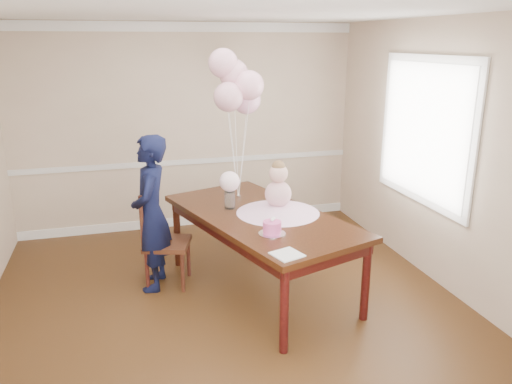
% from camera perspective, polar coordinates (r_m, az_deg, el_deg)
% --- Properties ---
extents(floor, '(4.50, 5.00, 0.00)m').
position_cam_1_polar(floor, '(4.83, -2.77, -13.78)').
color(floor, '#341E0D').
rests_on(floor, ground).
extents(ceiling, '(4.50, 5.00, 0.02)m').
position_cam_1_polar(ceiling, '(4.16, -3.33, 20.14)').
color(ceiling, white).
rests_on(ceiling, wall_back).
extents(wall_back, '(4.50, 0.02, 2.70)m').
position_cam_1_polar(wall_back, '(6.71, -7.75, 7.20)').
color(wall_back, tan).
rests_on(wall_back, floor).
extents(wall_front, '(4.50, 0.02, 2.70)m').
position_cam_1_polar(wall_front, '(2.11, 12.60, -15.34)').
color(wall_front, tan).
rests_on(wall_front, floor).
extents(wall_right, '(0.02, 5.00, 2.70)m').
position_cam_1_polar(wall_right, '(5.25, 21.72, 3.46)').
color(wall_right, tan).
rests_on(wall_right, floor).
extents(chair_rail_trim, '(4.50, 0.02, 0.07)m').
position_cam_1_polar(chair_rail_trim, '(6.79, -7.59, 3.45)').
color(chair_rail_trim, silver).
rests_on(chair_rail_trim, wall_back).
extents(crown_molding, '(4.50, 0.02, 0.12)m').
position_cam_1_polar(crown_molding, '(6.61, -8.20, 18.19)').
color(crown_molding, white).
rests_on(crown_molding, wall_back).
extents(baseboard_trim, '(4.50, 0.02, 0.12)m').
position_cam_1_polar(baseboard_trim, '(7.03, -7.33, -3.22)').
color(baseboard_trim, white).
rests_on(baseboard_trim, floor).
extents(window_frame, '(0.02, 1.66, 1.56)m').
position_cam_1_polar(window_frame, '(5.60, 18.72, 6.63)').
color(window_frame, white).
rests_on(window_frame, wall_right).
extents(window_blinds, '(0.01, 1.50, 1.40)m').
position_cam_1_polar(window_blinds, '(5.59, 18.56, 6.63)').
color(window_blinds, white).
rests_on(window_blinds, wall_right).
extents(dining_table_top, '(1.72, 2.42, 0.05)m').
position_cam_1_polar(dining_table_top, '(4.94, 0.60, -2.84)').
color(dining_table_top, black).
rests_on(dining_table_top, table_leg_fl).
extents(table_apron, '(1.58, 2.28, 0.11)m').
position_cam_1_polar(table_apron, '(4.97, 0.59, -3.73)').
color(table_apron, black).
rests_on(table_apron, table_leg_fl).
extents(table_leg_fl, '(0.10, 0.10, 0.77)m').
position_cam_1_polar(table_leg_fl, '(4.13, 3.24, -13.37)').
color(table_leg_fl, black).
rests_on(table_leg_fl, floor).
extents(table_leg_fr, '(0.10, 0.10, 0.77)m').
position_cam_1_polar(table_leg_fr, '(4.68, 12.43, -9.93)').
color(table_leg_fr, black).
rests_on(table_leg_fr, floor).
extents(table_leg_bl, '(0.10, 0.10, 0.77)m').
position_cam_1_polar(table_leg_bl, '(5.70, -8.99, -4.71)').
color(table_leg_bl, black).
rests_on(table_leg_bl, floor).
extents(table_leg_br, '(0.10, 0.10, 0.77)m').
position_cam_1_polar(table_leg_br, '(6.11, -1.17, -3.00)').
color(table_leg_br, black).
rests_on(table_leg_br, floor).
extents(baby_skirt, '(1.05, 1.05, 0.11)m').
position_cam_1_polar(baby_skirt, '(4.96, 2.52, -1.77)').
color(baby_skirt, '#EBADD2').
rests_on(baby_skirt, dining_table_top).
extents(baby_torso, '(0.26, 0.26, 0.26)m').
position_cam_1_polar(baby_torso, '(4.92, 2.54, -0.20)').
color(baby_torso, pink).
rests_on(baby_torso, baby_skirt).
extents(baby_head, '(0.19, 0.19, 0.19)m').
position_cam_1_polar(baby_head, '(4.86, 2.57, 2.14)').
color(baby_head, '#DCA897').
rests_on(baby_head, baby_torso).
extents(baby_hair, '(0.13, 0.13, 0.13)m').
position_cam_1_polar(baby_hair, '(4.85, 2.58, 2.89)').
color(baby_hair, brown).
rests_on(baby_hair, baby_head).
extents(cake_platter, '(0.30, 0.30, 0.01)m').
position_cam_1_polar(cake_platter, '(4.44, 1.84, -4.77)').
color(cake_platter, silver).
rests_on(cake_platter, dining_table_top).
extents(birthday_cake, '(0.21, 0.21, 0.11)m').
position_cam_1_polar(birthday_cake, '(4.42, 1.85, -4.06)').
color(birthday_cake, '#D84490').
rests_on(birthday_cake, cake_platter).
extents(cake_flower_a, '(0.03, 0.03, 0.03)m').
position_cam_1_polar(cake_flower_a, '(4.39, 1.86, -3.19)').
color(cake_flower_a, white).
rests_on(cake_flower_a, birthday_cake).
extents(cake_flower_b, '(0.03, 0.03, 0.03)m').
position_cam_1_polar(cake_flower_b, '(4.43, 2.04, -3.03)').
color(cake_flower_b, white).
rests_on(cake_flower_b, birthday_cake).
extents(rose_vase_near, '(0.14, 0.14, 0.17)m').
position_cam_1_polar(rose_vase_near, '(5.09, -3.01, -0.93)').
color(rose_vase_near, silver).
rests_on(rose_vase_near, dining_table_top).
extents(roses_near, '(0.21, 0.21, 0.21)m').
position_cam_1_polar(roses_near, '(5.03, -3.04, 1.21)').
color(roses_near, '#FFD5DD').
rests_on(roses_near, rose_vase_near).
extents(napkin, '(0.28, 0.28, 0.01)m').
position_cam_1_polar(napkin, '(4.02, 3.57, -7.14)').
color(napkin, white).
rests_on(napkin, dining_table_top).
extents(balloon_weight, '(0.06, 0.06, 0.02)m').
position_cam_1_polar(balloon_weight, '(5.47, -2.00, -0.47)').
color(balloon_weight, silver).
rests_on(balloon_weight, dining_table_top).
extents(balloon_a, '(0.31, 0.31, 0.31)m').
position_cam_1_polar(balloon_a, '(5.19, -3.17, 10.80)').
color(balloon_a, '#DE9DAC').
rests_on(balloon_a, balloon_ribbon_a).
extents(balloon_b, '(0.31, 0.31, 0.31)m').
position_cam_1_polar(balloon_b, '(5.25, -0.78, 12.09)').
color(balloon_b, '#F7AFC2').
rests_on(balloon_b, balloon_ribbon_b).
extents(balloon_c, '(0.31, 0.31, 0.31)m').
position_cam_1_polar(balloon_c, '(5.33, -2.58, 13.33)').
color(balloon_c, '#DF9EAD').
rests_on(balloon_c, balloon_ribbon_c).
extents(balloon_d, '(0.31, 0.31, 0.31)m').
position_cam_1_polar(balloon_d, '(5.29, -3.77, 14.47)').
color(balloon_d, '#E7A3B4').
rests_on(balloon_d, balloon_ribbon_d).
extents(balloon_e, '(0.31, 0.31, 0.31)m').
position_cam_1_polar(balloon_e, '(5.41, -1.11, 10.49)').
color(balloon_e, '#F1ABCE').
rests_on(balloon_e, balloon_ribbon_e).
extents(balloon_ribbon_a, '(0.10, 0.04, 0.91)m').
position_cam_1_polar(balloon_ribbon_a, '(5.32, -2.56, 4.15)').
color(balloon_ribbon_a, white).
rests_on(balloon_ribbon_a, balloon_weight).
extents(balloon_ribbon_b, '(0.12, 0.02, 1.02)m').
position_cam_1_polar(balloon_ribbon_b, '(5.34, -1.40, 4.82)').
color(balloon_ribbon_b, white).
rests_on(balloon_ribbon_b, balloon_weight).
extents(balloon_ribbon_c, '(0.02, 0.11, 1.13)m').
position_cam_1_polar(balloon_ribbon_c, '(5.38, -2.27, 5.48)').
color(balloon_ribbon_c, white).
rests_on(balloon_ribbon_c, balloon_weight).
extents(balloon_ribbon_d, '(0.12, 0.08, 1.24)m').
position_cam_1_polar(balloon_ribbon_d, '(5.35, -2.84, 6.01)').
color(balloon_ribbon_d, white).
rests_on(balloon_ribbon_d, balloon_weight).
extents(balloon_ribbon_e, '(0.12, 0.12, 0.85)m').
position_cam_1_polar(balloon_ribbon_e, '(5.43, -1.56, 4.14)').
color(balloon_ribbon_e, white).
rests_on(balloon_ribbon_e, balloon_weight).
extents(dining_chair_seat, '(0.56, 0.56, 0.05)m').
position_cam_1_polar(dining_chair_seat, '(5.27, -10.10, -5.82)').
color(dining_chair_seat, '#3C1D10').
rests_on(dining_chair_seat, chair_leg_fl).
extents(chair_leg_fl, '(0.05, 0.05, 0.43)m').
position_cam_1_polar(chair_leg_fl, '(5.24, -12.32, -8.89)').
color(chair_leg_fl, '#37130F').
rests_on(chair_leg_fl, floor).
extents(chair_leg_fr, '(0.05, 0.05, 0.43)m').
position_cam_1_polar(chair_leg_fr, '(5.17, -8.39, -9.07)').
color(chair_leg_fr, '#37170F').
rests_on(chair_leg_fr, floor).
extents(chair_leg_bl, '(0.05, 0.05, 0.43)m').
position_cam_1_polar(chair_leg_bl, '(5.56, -11.42, -7.29)').
color(chair_leg_bl, '#33140D').
rests_on(chair_leg_bl, floor).
extents(chair_leg_br, '(0.05, 0.05, 0.43)m').
position_cam_1_polar(chair_leg_br, '(5.49, -7.72, -7.43)').
color(chair_leg_br, '#34130E').
rests_on(chair_leg_br, floor).
extents(chair_back_post_l, '(0.05, 0.05, 0.56)m').
position_cam_1_polar(chair_back_post_l, '(5.05, -12.92, -3.48)').
color(chair_back_post_l, '#38180F').
rests_on(chair_back_post_l, dining_chair_seat).
extents(chair_back_post_r, '(0.05, 0.05, 0.56)m').
position_cam_1_polar(chair_back_post_r, '(5.37, -11.96, -2.15)').
color(chair_back_post_r, '#35180E').
rests_on(chair_back_post_r, dining_chair_seat).
extents(chair_slat_low, '(0.15, 0.39, 0.05)m').
position_cam_1_polar(chair_slat_low, '(5.25, -12.34, -4.03)').
color(chair_slat_low, '#39160F').
rests_on(chair_slat_low, dining_chair_seat).
extents(chair_slat_mid, '(0.15, 0.39, 0.05)m').
position_cam_1_polar(chair_slat_mid, '(5.20, -12.45, -2.37)').
color(chair_slat_mid, '#3B1C10').
rests_on(chair_slat_mid, dining_chair_seat).
extents(chair_slat_top, '(0.15, 0.39, 0.05)m').
position_cam_1_polar(chair_slat_top, '(5.15, -12.56, -0.69)').
color(chair_slat_top, '#33150D').
rests_on(chair_slat_top, dining_chair_seat).
extents(woman, '(0.51, 0.65, 1.60)m').
position_cam_1_polar(woman, '(5.13, -11.90, -2.42)').
color(woman, black).
rests_on(woman, floor).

